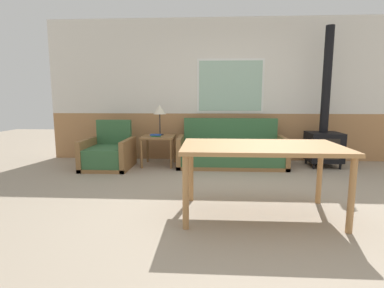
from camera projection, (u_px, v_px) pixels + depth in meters
The scene contains 9 objects.
ground_plane at pixel (250, 207), 3.37m from camera, with size 16.00×16.00×0.00m, color gray.
wall_back at pixel (234, 91), 5.75m from camera, with size 7.20×0.09×2.70m.
couch at pixel (231, 152), 5.37m from camera, with size 1.90×0.81×0.84m.
armchair at pixel (109, 154), 5.23m from camera, with size 0.79×0.85×0.81m.
side_table at pixel (159, 140), 5.39m from camera, with size 0.58×0.58×0.54m.
table_lamp at pixel (160, 111), 5.41m from camera, with size 0.23×0.23×0.55m.
book_stack at pixel (156, 135), 5.28m from camera, with size 0.19×0.15×0.04m.
dining_table at pixel (261, 152), 3.05m from camera, with size 1.61×0.90×0.74m.
wood_stove at pixel (324, 134), 5.28m from camera, with size 0.56×0.54×2.43m.
Camera 1 is at (-0.47, -3.25, 1.22)m, focal length 28.00 mm.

